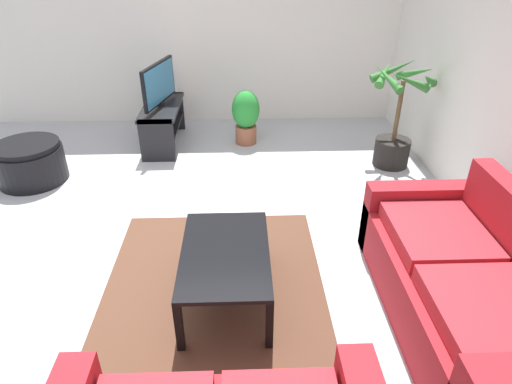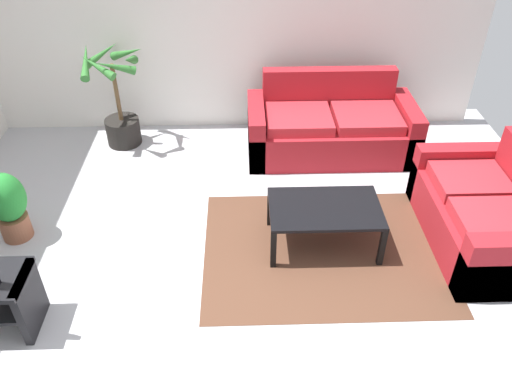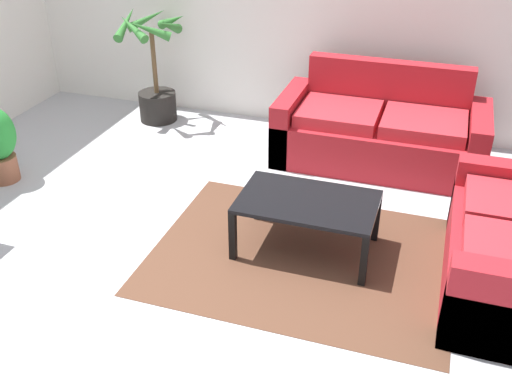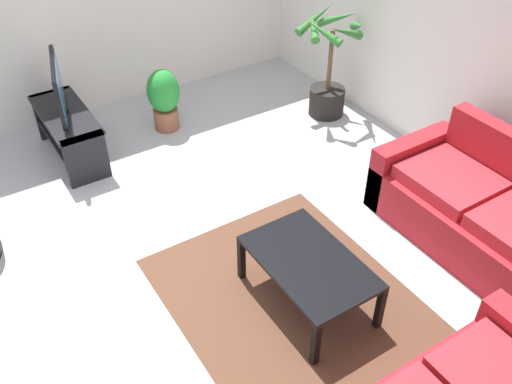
{
  "view_description": "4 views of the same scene",
  "coord_description": "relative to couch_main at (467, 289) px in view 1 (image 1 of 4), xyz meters",
  "views": [
    {
      "loc": [
        3.27,
        0.77,
        2.35
      ],
      "look_at": [
        0.25,
        0.88,
        0.6
      ],
      "focal_mm": 30.65,
      "sensor_mm": 36.0,
      "label": 1
    },
    {
      "loc": [
        0.06,
        -2.89,
        3.23
      ],
      "look_at": [
        0.18,
        0.81,
        0.49
      ],
      "focal_mm": 35.5,
      "sensor_mm": 36.0,
      "label": 2
    },
    {
      "loc": [
        1.6,
        -2.99,
        2.63
      ],
      "look_at": [
        0.46,
        0.45,
        0.54
      ],
      "focal_mm": 41.65,
      "sensor_mm": 36.0,
      "label": 3
    },
    {
      "loc": [
        2.98,
        -1.22,
        3.29
      ],
      "look_at": [
        0.12,
        0.61,
        0.63
      ],
      "focal_mm": 38.73,
      "sensor_mm": 36.0,
      "label": 4
    }
  ],
  "objects": [
    {
      "name": "tv_stand",
      "position": [
        -3.2,
        -2.52,
        0.04
      ],
      "size": [
        1.1,
        0.45,
        0.53
      ],
      "color": "black",
      "rests_on": "ground"
    },
    {
      "name": "coffee_table",
      "position": [
        -0.3,
        -1.64,
        0.08
      ],
      "size": [
        1.01,
        0.63,
        0.43
      ],
      "color": "black",
      "rests_on": "ground"
    },
    {
      "name": "area_rug",
      "position": [
        -0.3,
        -1.74,
        -0.3
      ],
      "size": [
        2.2,
        1.7,
        0.01
      ],
      "primitive_type": "cube",
      "color": "#513323",
      "rests_on": "ground"
    },
    {
      "name": "potted_plant_small",
      "position": [
        -3.2,
        -1.45,
        0.08
      ],
      "size": [
        0.36,
        0.36,
        0.71
      ],
      "color": "brown",
      "rests_on": "ground"
    },
    {
      "name": "tv",
      "position": [
        -3.2,
        -2.52,
        0.51
      ],
      "size": [
        0.86,
        0.26,
        0.53
      ],
      "color": "black",
      "rests_on": "tv_stand"
    },
    {
      "name": "wall_left",
      "position": [
        -4.1,
        -2.28,
        1.05
      ],
      "size": [
        0.06,
        6.0,
        2.7
      ],
      "primitive_type": "cube",
      "color": "silver",
      "rests_on": "ground"
    },
    {
      "name": "couch_main",
      "position": [
        0.0,
        0.0,
        0.0
      ],
      "size": [
        1.92,
        0.9,
        0.9
      ],
      "color": "maroon",
      "rests_on": "ground"
    },
    {
      "name": "ground_plane",
      "position": [
        -1.1,
        -2.28,
        -0.3
      ],
      "size": [
        6.6,
        6.6,
        0.0
      ],
      "primitive_type": "plane",
      "color": "#B2B2B7"
    },
    {
      "name": "potted_palm",
      "position": [
        -2.49,
        0.27,
        0.17
      ],
      "size": [
        0.74,
        0.74,
        1.21
      ],
      "color": "black",
      "rests_on": "ground"
    },
    {
      "name": "ottoman",
      "position": [
        -2.23,
        -3.85,
        -0.08
      ],
      "size": [
        0.73,
        0.73,
        0.45
      ],
      "color": "black",
      "rests_on": "ground"
    }
  ]
}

